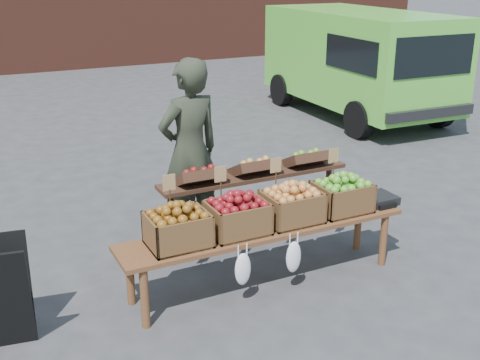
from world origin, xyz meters
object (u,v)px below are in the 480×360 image
vendor (190,152)px  crate_green_apples (342,197)px  crate_russet_pears (237,218)px  weighing_scale (377,199)px  crate_golden_apples (178,230)px  back_table (255,200)px  delivery_van (357,65)px  display_bench (265,255)px  crate_red_apples (292,207)px

vendor → crate_green_apples: size_ratio=3.85×
vendor → crate_green_apples: (1.05, -1.21, -0.25)m
crate_russet_pears → weighing_scale: bearing=0.0°
vendor → crate_golden_apples: bearing=53.1°
crate_russet_pears → vendor: bearing=87.6°
back_table → crate_green_apples: 0.93m
delivery_van → back_table: delivery_van is taller
weighing_scale → crate_russet_pears: bearing=180.0°
vendor → crate_green_apples: 1.62m
display_bench → weighing_scale: (1.25, 0.00, 0.33)m
vendor → display_bench: vendor is taller
crate_russet_pears → crate_red_apples: size_ratio=1.00×
back_table → crate_russet_pears: back_table is taller
back_table → weighing_scale: 1.22m
crate_red_apples → weighing_scale: 0.98m
crate_golden_apples → crate_red_apples: 1.10m
back_table → crate_golden_apples: bearing=-146.8°
display_bench → crate_green_apples: size_ratio=5.40×
weighing_scale → crate_green_apples: bearing=180.0°
crate_golden_apples → weighing_scale: bearing=0.0°
crate_russet_pears → back_table: bearing=52.6°
crate_golden_apples → weighing_scale: (2.08, 0.00, -0.10)m
vendor → back_table: 0.83m
back_table → crate_golden_apples: size_ratio=4.20×
delivery_van → crate_green_apples: (-3.82, -4.89, -0.27)m
display_bench → back_table: bearing=69.1°
crate_green_apples → weighing_scale: size_ratio=1.47×
crate_green_apples → crate_golden_apples: bearing=180.0°
vendor → back_table: (0.50, -0.49, -0.44)m
weighing_scale → display_bench: bearing=180.0°
crate_russet_pears → crate_green_apples: 1.10m
vendor → display_bench: (0.22, -1.21, -0.68)m
weighing_scale → delivery_van: bearing=55.2°
crate_red_apples → vendor: bearing=112.4°
vendor → crate_red_apples: bearing=102.1°
crate_golden_apples → display_bench: bearing=0.0°
crate_golden_apples → weighing_scale: size_ratio=1.47×
crate_golden_apples → crate_green_apples: bearing=0.0°
display_bench → crate_golden_apples: crate_golden_apples is taller
weighing_scale → crate_red_apples: bearing=180.0°
back_table → crate_green_apples: back_table is taller
crate_golden_apples → crate_russet_pears: 0.55m
delivery_van → crate_red_apples: 6.56m
back_table → delivery_van: bearing=43.6°
delivery_van → crate_golden_apples: size_ratio=8.71×
back_table → display_bench: size_ratio=0.78×
crate_green_apples → back_table: bearing=127.4°
display_bench → crate_red_apples: crate_red_apples is taller
back_table → crate_red_apples: back_table is taller
back_table → crate_russet_pears: size_ratio=4.20×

